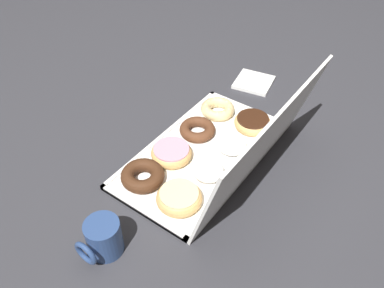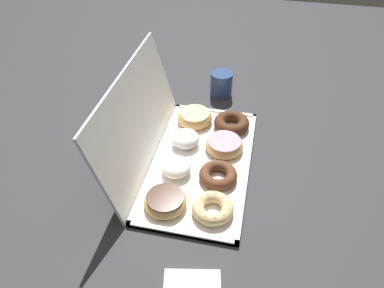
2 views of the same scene
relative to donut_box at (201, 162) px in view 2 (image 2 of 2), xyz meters
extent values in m
plane|color=#333338|center=(0.00, 0.00, -0.01)|extent=(3.00, 3.00, 0.00)
cube|color=white|center=(0.00, 0.00, 0.00)|extent=(0.55, 0.29, 0.01)
cube|color=white|center=(0.00, -0.14, 0.00)|extent=(0.55, 0.01, 0.01)
cube|color=white|center=(0.00, 0.14, 0.00)|extent=(0.55, 0.01, 0.01)
cube|color=white|center=(-0.27, 0.00, 0.00)|extent=(0.01, 0.29, 0.01)
cube|color=white|center=(0.27, 0.00, 0.00)|extent=(0.01, 0.29, 0.01)
cube|color=white|center=(0.00, 0.19, 0.14)|extent=(0.55, 0.08, 0.29)
torus|color=#EACC8C|center=(-0.19, -0.07, 0.02)|extent=(0.11, 0.11, 0.03)
sphere|color=#EACC8C|center=(-0.15, -0.07, 0.03)|extent=(0.02, 0.02, 0.02)
sphere|color=#EACC8C|center=(-0.15, -0.04, 0.03)|extent=(0.02, 0.02, 0.02)
sphere|color=#EACC8C|center=(-0.17, -0.03, 0.03)|extent=(0.02, 0.02, 0.02)
sphere|color=#EACC8C|center=(-0.19, -0.03, 0.03)|extent=(0.02, 0.02, 0.02)
sphere|color=#EACC8C|center=(-0.21, -0.04, 0.03)|extent=(0.02, 0.02, 0.02)
sphere|color=#EACC8C|center=(-0.22, -0.05, 0.03)|extent=(0.02, 0.02, 0.02)
sphere|color=#EACC8C|center=(-0.22, -0.08, 0.03)|extent=(0.02, 0.02, 0.02)
sphere|color=#EACC8C|center=(-0.21, -0.10, 0.03)|extent=(0.02, 0.02, 0.02)
sphere|color=#EACC8C|center=(-0.19, -0.10, 0.03)|extent=(0.02, 0.02, 0.02)
sphere|color=#EACC8C|center=(-0.17, -0.10, 0.03)|extent=(0.02, 0.02, 0.02)
sphere|color=#EACC8C|center=(-0.15, -0.09, 0.03)|extent=(0.02, 0.02, 0.02)
torus|color=#59331E|center=(-0.06, -0.06, 0.02)|extent=(0.11, 0.11, 0.03)
torus|color=tan|center=(0.07, -0.06, 0.02)|extent=(0.12, 0.12, 0.04)
cylinder|color=pink|center=(0.07, -0.06, 0.04)|extent=(0.10, 0.10, 0.01)
torus|color=#472816|center=(0.19, -0.07, 0.02)|extent=(0.12, 0.12, 0.04)
torus|color=tan|center=(-0.19, 0.06, 0.02)|extent=(0.12, 0.12, 0.03)
cylinder|color=#381E11|center=(-0.19, 0.06, 0.04)|extent=(0.10, 0.10, 0.01)
ellipsoid|color=white|center=(-0.06, 0.06, 0.03)|extent=(0.09, 0.09, 0.04)
ellipsoid|color=white|center=(0.07, 0.07, 0.03)|extent=(0.09, 0.09, 0.05)
torus|color=tan|center=(0.19, 0.06, 0.02)|extent=(0.12, 0.12, 0.04)
cylinder|color=beige|center=(0.19, 0.06, 0.04)|extent=(0.10, 0.10, 0.01)
cylinder|color=navy|center=(0.40, 0.00, 0.04)|extent=(0.08, 0.08, 0.09)
cylinder|color=black|center=(0.40, 0.00, 0.08)|extent=(0.07, 0.07, 0.01)
torus|color=navy|center=(0.45, 0.00, 0.05)|extent=(0.01, 0.06, 0.06)
camera|label=1|loc=(0.70, 0.47, 0.82)|focal=36.88mm
camera|label=2|loc=(-0.78, -0.14, 0.77)|focal=33.61mm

